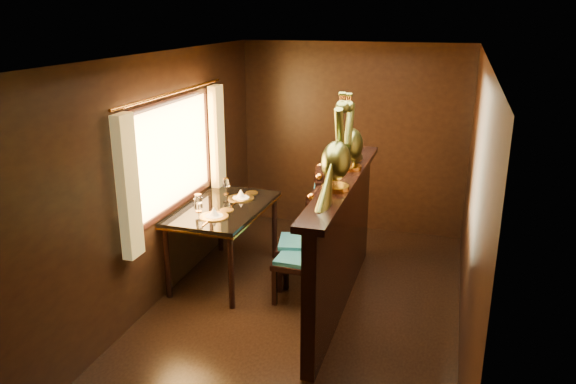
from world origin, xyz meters
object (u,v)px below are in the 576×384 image
chair_left (308,243)px  dining_table (224,212)px  chair_right (311,226)px  peacock_left (336,144)px  peacock_right (351,130)px

chair_left → dining_table: bearing=166.1°
chair_right → peacock_left: size_ratio=1.59×
peacock_left → peacock_right: 0.70m
dining_table → peacock_right: 1.70m
chair_left → peacock_left: bearing=-46.1°
peacock_right → chair_right: bearing=174.4°
peacock_left → peacock_right: peacock_left is taller
chair_left → chair_right: 0.37m
chair_right → peacock_right: (0.40, -0.04, 1.06)m
chair_right → peacock_right: size_ratio=1.69×
dining_table → peacock_left: peacock_left is taller
chair_right → peacock_left: 1.37m
dining_table → chair_right: size_ratio=1.08×
peacock_left → chair_left: bearing=131.9°
peacock_right → chair_left: bearing=-136.4°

